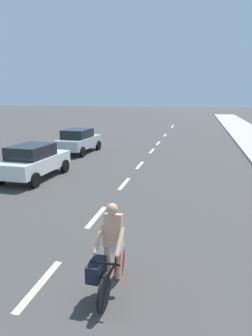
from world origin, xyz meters
TOP-DOWN VIEW (x-y plane):
  - ground_plane at (0.00, 20.00)m, footprint 160.00×160.00m
  - lane_stripe_1 at (0.00, 5.13)m, footprint 0.16×1.80m
  - lane_stripe_2 at (0.00, 8.79)m, footprint 0.16×1.80m
  - lane_stripe_3 at (0.00, 12.62)m, footprint 0.16×1.80m
  - lane_stripe_4 at (0.00, 16.33)m, footprint 0.16×1.80m
  - lane_stripe_5 at (0.00, 20.85)m, footprint 0.16×1.80m
  - lane_stripe_6 at (0.00, 24.35)m, footprint 0.16×1.80m
  - lane_stripe_7 at (0.00, 29.52)m, footprint 0.16×1.80m
  - lane_stripe_8 at (0.00, 37.58)m, footprint 0.16×1.80m
  - lane_stripe_9 at (0.00, 39.30)m, footprint 0.16×1.80m
  - cyclist at (1.46, 5.20)m, footprint 0.62×1.71m
  - parked_car_white at (-4.22, 12.56)m, footprint 2.01×4.04m
  - parked_car_silver at (-4.60, 19.08)m, footprint 2.04×4.05m

SIDE VIEW (x-z plane):
  - ground_plane at x=0.00m, z-range 0.00..0.00m
  - lane_stripe_1 at x=0.00m, z-range 0.00..0.01m
  - lane_stripe_2 at x=0.00m, z-range 0.00..0.01m
  - lane_stripe_3 at x=0.00m, z-range 0.00..0.01m
  - lane_stripe_4 at x=0.00m, z-range 0.00..0.01m
  - lane_stripe_5 at x=0.00m, z-range 0.00..0.01m
  - lane_stripe_6 at x=0.00m, z-range 0.00..0.01m
  - lane_stripe_7 at x=0.00m, z-range 0.00..0.01m
  - lane_stripe_8 at x=0.00m, z-range 0.00..0.01m
  - lane_stripe_9 at x=0.00m, z-range 0.00..0.01m
  - cyclist at x=1.46m, z-range -0.08..1.74m
  - parked_car_silver at x=-4.60m, z-range 0.05..1.62m
  - parked_car_white at x=-4.22m, z-range 0.05..1.62m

